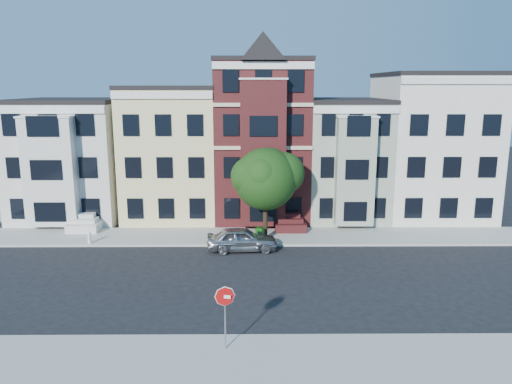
{
  "coord_description": "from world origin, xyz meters",
  "views": [
    {
      "loc": [
        -0.76,
        -25.09,
        10.31
      ],
      "look_at": [
        -0.55,
        3.44,
        4.2
      ],
      "focal_mm": 35.0,
      "sensor_mm": 36.0,
      "label": 1
    }
  ],
  "objects_px": {
    "street_tree": "(265,183)",
    "parked_car": "(242,239)",
    "newspaper_box": "(260,235)",
    "fire_hydrant": "(89,239)",
    "stop_sign": "(225,314)"
  },
  "relations": [
    {
      "from": "newspaper_box",
      "to": "fire_hydrant",
      "type": "height_order",
      "value": "newspaper_box"
    },
    {
      "from": "street_tree",
      "to": "newspaper_box",
      "type": "relative_size",
      "value": 7.27
    },
    {
      "from": "newspaper_box",
      "to": "stop_sign",
      "type": "xyz_separation_m",
      "value": [
        -1.56,
        -13.44,
        0.95
      ]
    },
    {
      "from": "street_tree",
      "to": "stop_sign",
      "type": "relative_size",
      "value": 2.59
    },
    {
      "from": "street_tree",
      "to": "stop_sign",
      "type": "distance_m",
      "value": 14.75
    },
    {
      "from": "parked_car",
      "to": "fire_hydrant",
      "type": "relative_size",
      "value": 7.09
    },
    {
      "from": "parked_car",
      "to": "stop_sign",
      "type": "relative_size",
      "value": 1.51
    },
    {
      "from": "street_tree",
      "to": "stop_sign",
      "type": "bearing_deg",
      "value": -97.64
    },
    {
      "from": "street_tree",
      "to": "stop_sign",
      "type": "height_order",
      "value": "street_tree"
    },
    {
      "from": "street_tree",
      "to": "parked_car",
      "type": "relative_size",
      "value": 1.72
    },
    {
      "from": "fire_hydrant",
      "to": "stop_sign",
      "type": "xyz_separation_m",
      "value": [
        9.63,
        -13.44,
        1.16
      ]
    },
    {
      "from": "parked_car",
      "to": "fire_hydrant",
      "type": "xyz_separation_m",
      "value": [
        -10.03,
        1.1,
        -0.29
      ]
    },
    {
      "from": "parked_car",
      "to": "stop_sign",
      "type": "height_order",
      "value": "stop_sign"
    },
    {
      "from": "parked_car",
      "to": "fire_hydrant",
      "type": "height_order",
      "value": "parked_car"
    },
    {
      "from": "newspaper_box",
      "to": "parked_car",
      "type": "bearing_deg",
      "value": -111.75
    }
  ]
}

